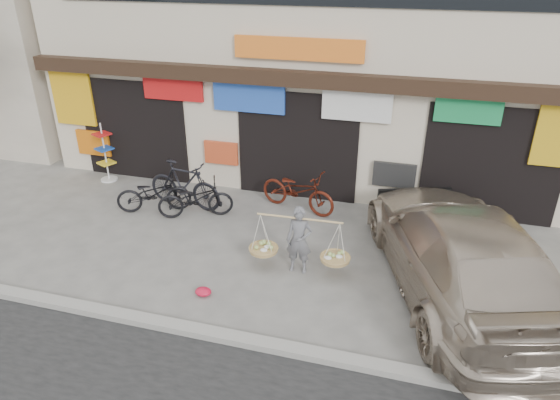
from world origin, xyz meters
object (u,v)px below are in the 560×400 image
(bike_0, at_px, (154,193))
(display_rack, at_px, (106,158))
(bike_2, at_px, (298,190))
(street_vendor, at_px, (299,243))
(suv, at_px, (460,251))
(bike_3, at_px, (195,199))
(bike_1, at_px, (184,185))

(bike_0, relative_size, display_rack, 1.08)
(bike_0, bearing_deg, bike_2, -97.39)
(street_vendor, relative_size, display_rack, 1.21)
(street_vendor, relative_size, bike_0, 1.13)
(street_vendor, bearing_deg, suv, 0.79)
(bike_3, bearing_deg, suv, -127.26)
(bike_1, height_order, display_rack, display_rack)
(bike_2, height_order, display_rack, display_rack)
(bike_3, distance_m, display_rack, 3.46)
(bike_1, height_order, bike_3, bike_1)
(bike_1, distance_m, bike_3, 0.63)
(bike_2, distance_m, display_rack, 5.45)
(street_vendor, relative_size, bike_2, 1.01)
(street_vendor, xyz_separation_m, display_rack, (-6.08, 2.82, 0.03))
(street_vendor, bearing_deg, bike_2, 102.04)
(street_vendor, height_order, suv, suv)
(bike_0, bearing_deg, street_vendor, -135.10)
(display_rack, bearing_deg, bike_2, -3.19)
(street_vendor, distance_m, bike_3, 3.26)
(display_rack, bearing_deg, street_vendor, -24.87)
(bike_0, relative_size, bike_3, 1.00)
(suv, bearing_deg, bike_1, -34.08)
(bike_1, relative_size, bike_2, 1.01)
(bike_0, distance_m, suv, 7.03)
(bike_3, xyz_separation_m, suv, (5.80, -1.37, 0.39))
(street_vendor, distance_m, suv, 2.94)
(street_vendor, xyz_separation_m, bike_3, (-2.88, 1.53, -0.17))
(street_vendor, bearing_deg, bike_3, 149.68)
(bike_0, height_order, bike_3, same)
(bike_3, distance_m, suv, 5.97)
(suv, bearing_deg, bike_2, -51.67)
(suv, bearing_deg, bike_0, -29.49)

